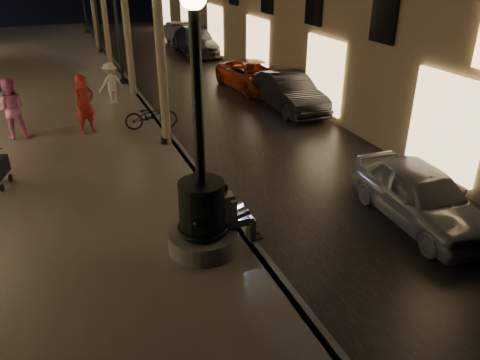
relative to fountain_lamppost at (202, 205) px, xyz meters
name	(u,v)px	position (x,y,z in m)	size (l,w,h in m)	color
ground	(134,93)	(1.00, 13.00, -1.21)	(120.00, 120.00, 0.00)	black
cobble_lane	(199,86)	(4.00, 13.00, -1.20)	(6.00, 45.00, 0.02)	black
promenade	(38,100)	(-3.00, 13.00, -1.11)	(8.00, 45.00, 0.20)	#635D57
curb_strip	(134,90)	(1.00, 13.00, -1.11)	(0.25, 45.00, 0.20)	#59595B
fountain_lamppost	(202,205)	(0.00, 0.00, 0.00)	(1.40, 1.40, 5.21)	#59595B
seated_man_laptop	(231,212)	(0.61, 0.00, -0.28)	(1.03, 0.35, 1.39)	gray
lamp_curb_a	(158,45)	(0.70, 6.00, 2.02)	(0.36, 0.36, 4.81)	black
lamp_curb_b	(116,14)	(0.70, 14.00, 2.02)	(0.36, 0.36, 4.81)	black
car_front	(421,195)	(5.04, -0.50, -0.54)	(1.59, 3.95, 1.35)	#A0A2A7
car_second	(289,92)	(6.20, 8.22, -0.50)	(1.50, 4.29, 1.41)	black
car_third	(254,76)	(6.12, 11.46, -0.59)	(2.08, 4.50, 1.25)	#9A3313
car_rear	(196,41)	(6.18, 20.38, -0.45)	(2.13, 5.25, 1.52)	#313136
car_fifth	(182,34)	(6.20, 23.53, -0.49)	(1.53, 4.39, 1.45)	gray
pedestrian_red	(85,104)	(-1.44, 7.93, -0.04)	(0.71, 0.46, 1.94)	red
pedestrian_pink	(11,108)	(-3.66, 8.33, -0.04)	(0.95, 0.74, 1.95)	pink
pedestrian_white	(111,83)	(-0.20, 10.98, -0.20)	(1.04, 0.60, 1.62)	silver
bicycle	(151,115)	(0.60, 7.51, -0.55)	(0.62, 1.77, 0.93)	black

